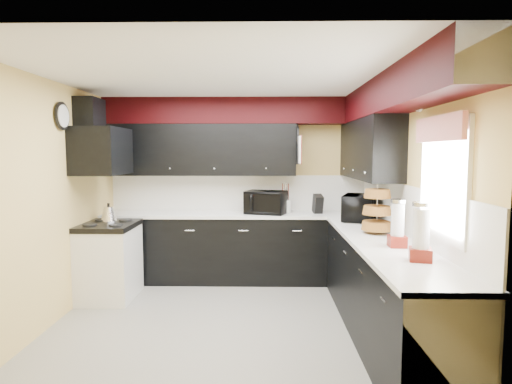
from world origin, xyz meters
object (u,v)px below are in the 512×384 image
utensil_crock (285,206)px  kettle (109,214)px  knife_block (318,204)px  toaster_oven (266,202)px  microwave (360,208)px

utensil_crock → kettle: utensil_crock is taller
utensil_crock → knife_block: bearing=-9.2°
toaster_oven → utensil_crock: size_ratio=3.09×
knife_block → kettle: (-2.66, -0.54, -0.06)m
microwave → knife_block: microwave is taller
toaster_oven → utensil_crock: (0.27, 0.10, -0.07)m
utensil_crock → kettle: bearing=-164.6°
knife_block → utensil_crock: bearing=162.5°
utensil_crock → knife_block: 0.44m
toaster_oven → kettle: size_ratio=2.77×
toaster_oven → kettle: toaster_oven is taller
toaster_oven → microwave: (1.15, -0.56, 0.00)m
toaster_oven → microwave: size_ratio=0.94×
microwave → knife_block: size_ratio=2.25×
microwave → knife_block: 0.74m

